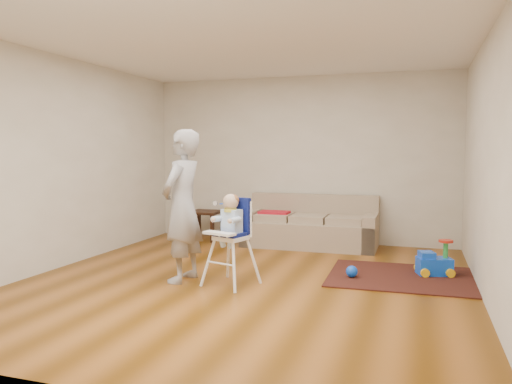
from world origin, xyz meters
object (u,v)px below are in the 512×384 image
(sofa, at_px, (310,221))
(toy_ball, at_px, (352,271))
(ride_on_toy, at_px, (434,257))
(adult, at_px, (182,206))
(side_table, at_px, (205,225))
(high_chair, at_px, (231,241))

(sofa, xyz_separation_m, toy_ball, (0.88, -1.77, -0.31))
(ride_on_toy, bearing_deg, adult, -173.82)
(sofa, relative_size, side_table, 4.21)
(side_table, distance_m, adult, 2.72)
(side_table, relative_size, high_chair, 0.47)
(ride_on_toy, bearing_deg, toy_ball, -170.95)
(high_chair, bearing_deg, toy_ball, 45.99)
(side_table, bearing_deg, high_chair, -60.43)
(sofa, height_order, side_table, sofa)
(sofa, distance_m, ride_on_toy, 2.25)
(sofa, relative_size, ride_on_toy, 4.84)
(side_table, xyz_separation_m, high_chair, (1.42, -2.50, 0.25))
(side_table, height_order, ride_on_toy, side_table)
(sofa, xyz_separation_m, adult, (-0.95, -2.47, 0.47))
(sofa, xyz_separation_m, side_table, (-1.78, 0.04, -0.15))
(sofa, relative_size, toy_ball, 15.01)
(side_table, distance_m, ride_on_toy, 3.84)
(toy_ball, bearing_deg, ride_on_toy, 25.38)
(toy_ball, bearing_deg, high_chair, -150.86)
(toy_ball, bearing_deg, sofa, 116.53)
(sofa, bearing_deg, high_chair, -98.65)
(side_table, relative_size, toy_ball, 3.57)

